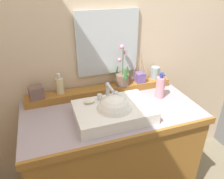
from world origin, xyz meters
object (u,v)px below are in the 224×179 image
potted_plant (122,76)px  lotion_bottle (160,87)px  reed_diffuser (140,77)px  sink_basin (114,112)px  trinket_box (36,93)px  soap_dispenser (60,85)px  soap_bar (89,101)px  tumbler_cup (155,73)px

potted_plant → lotion_bottle: potted_plant is taller
potted_plant → reed_diffuser: potted_plant is taller
sink_basin → trinket_box: sink_basin is taller
soap_dispenser → lotion_bottle: 0.71m
reed_diffuser → soap_dispenser: bearing=178.4°
soap_bar → tumbler_cup: 0.64m
sink_basin → tumbler_cup: size_ratio=4.86×
sink_basin → trinket_box: size_ratio=5.14×
potted_plant → reed_diffuser: bearing=-1.5°
potted_plant → tumbler_cup: bearing=3.3°
tumbler_cup → lotion_bottle: 0.21m
reed_diffuser → soap_bar: bearing=-154.7°
sink_basin → reed_diffuser: (0.32, 0.31, 0.06)m
tumbler_cup → soap_bar: bearing=-158.5°
lotion_bottle → trinket_box: bearing=168.3°
sink_basin → potted_plant: (0.18, 0.31, 0.08)m
reed_diffuser → potted_plant: bearing=178.5°
trinket_box → lotion_bottle: 0.86m
tumbler_cup → lotion_bottle: size_ratio=0.51×
soap_bar → trinket_box: size_ratio=0.76×
trinket_box → reed_diffuser: bearing=-9.3°
sink_basin → potted_plant: bearing=60.3°
soap_dispenser → trinket_box: size_ratio=1.63×
soap_dispenser → sink_basin: bearing=-49.4°
tumbler_cup → sink_basin: bearing=-144.6°
soap_bar → reed_diffuser: (0.45, 0.21, 0.01)m
potted_plant → lotion_bottle: size_ratio=1.59×
sink_basin → lotion_bottle: (0.40, 0.13, 0.04)m
soap_bar → potted_plant: potted_plant is taller
sink_basin → lotion_bottle: size_ratio=2.46×
sink_basin → tumbler_cup: 0.58m
lotion_bottle → reed_diffuser: bearing=113.6°
lotion_bottle → soap_bar: bearing=-175.8°
sink_basin → trinket_box: bearing=144.9°
potted_plant → tumbler_cup: size_ratio=3.14×
sink_basin → lotion_bottle: bearing=18.6°
soap_bar → soap_dispenser: 0.28m
soap_dispenser → reed_diffuser: reed_diffuser is taller
reed_diffuser → lotion_bottle: reed_diffuser is taller
soap_bar → reed_diffuser: 0.50m
potted_plant → lotion_bottle: bearing=-39.1°
soap_bar → potted_plant: 0.38m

